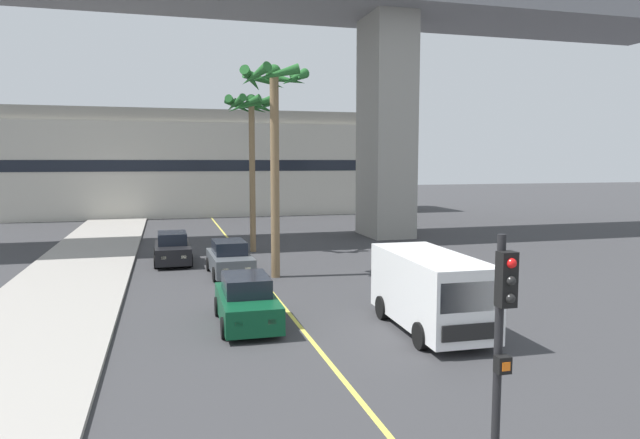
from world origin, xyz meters
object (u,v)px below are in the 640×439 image
(palm_tree_mid_median, at_px, (251,120))
(car_queue_front, at_px, (230,259))
(traffic_light_median_near, at_px, (501,341))
(palm_tree_near_median, at_px, (275,109))
(delivery_van, at_px, (430,289))
(car_queue_second, at_px, (247,302))
(car_queue_third, at_px, (172,249))

(palm_tree_mid_median, bearing_deg, car_queue_front, -107.48)
(traffic_light_median_near, xyz_separation_m, palm_tree_near_median, (0.26, 17.93, 4.69))
(car_queue_front, distance_m, traffic_light_median_near, 19.15)
(delivery_van, bearing_deg, car_queue_front, 116.03)
(car_queue_front, xyz_separation_m, palm_tree_near_median, (1.94, -1.04, 6.68))
(car_queue_second, bearing_deg, delivery_van, -22.02)
(car_queue_front, height_order, car_queue_third, same)
(car_queue_front, relative_size, traffic_light_median_near, 0.99)
(car_queue_front, distance_m, car_queue_second, 8.03)
(palm_tree_near_median, distance_m, palm_tree_mid_median, 7.41)
(car_queue_front, distance_m, delivery_van, 11.33)
(delivery_van, height_order, palm_tree_near_median, palm_tree_near_median)
(car_queue_third, distance_m, delivery_van, 15.81)
(car_queue_front, xyz_separation_m, traffic_light_median_near, (1.69, -18.97, 1.99))
(car_queue_second, bearing_deg, palm_tree_mid_median, 80.72)
(car_queue_second, height_order, delivery_van, delivery_van)
(car_queue_front, bearing_deg, palm_tree_near_median, -28.18)
(delivery_van, height_order, traffic_light_median_near, traffic_light_median_near)
(palm_tree_mid_median, bearing_deg, traffic_light_median_near, -90.72)
(car_queue_front, xyz_separation_m, delivery_van, (4.97, -10.17, 0.57))
(palm_tree_mid_median, bearing_deg, palm_tree_near_median, -90.47)
(delivery_van, height_order, palm_tree_mid_median, palm_tree_mid_median)
(delivery_van, distance_m, traffic_light_median_near, 9.50)
(car_queue_front, xyz_separation_m, palm_tree_mid_median, (2.01, 6.37, 6.74))
(car_queue_front, relative_size, car_queue_third, 1.01)
(traffic_light_median_near, bearing_deg, car_queue_front, 95.08)
(car_queue_third, distance_m, palm_tree_near_median, 9.35)
(delivery_van, distance_m, palm_tree_mid_median, 17.90)
(delivery_van, bearing_deg, car_queue_second, 157.98)
(car_queue_third, xyz_separation_m, delivery_van, (7.44, -13.94, 0.57))
(car_queue_second, bearing_deg, palm_tree_near_median, 71.84)
(palm_tree_near_median, bearing_deg, car_queue_second, -108.16)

